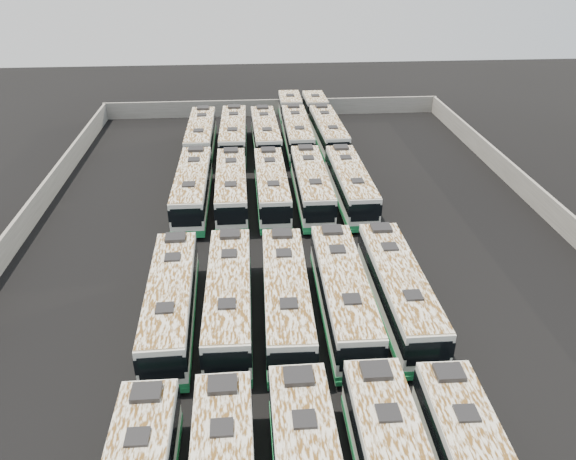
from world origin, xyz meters
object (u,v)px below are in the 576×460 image
at_px(bus_midfront_right, 343,294).
at_px(bus_midback_right, 311,185).
at_px(bus_midfront_center, 286,298).
at_px(bus_midback_far_left, 193,188).
at_px(bus_back_center, 266,135).
at_px(bus_back_far_left, 201,136).
at_px(bus_back_right, 295,124).
at_px(bus_midback_center, 272,187).
at_px(bus_midfront_left, 229,298).
at_px(bus_midback_far_right, 350,185).
at_px(bus_midback_left, 232,188).
at_px(bus_midfront_far_left, 171,302).
at_px(bus_back_far_right, 323,124).
at_px(bus_back_left, 234,135).
at_px(bus_midfront_far_right, 398,290).

distance_m(bus_midfront_right, bus_midback_right, 17.33).
xyz_separation_m(bus_midfront_center, bus_midback_far_left, (-7.15, 17.67, 0.02)).
height_order(bus_midfront_center, bus_back_center, bus_midfront_center).
xyz_separation_m(bus_midfront_center, bus_back_far_left, (-7.25, 32.10, 0.01)).
height_order(bus_midback_far_left, bus_back_center, bus_midback_far_left).
height_order(bus_midback_right, bus_back_right, bus_midback_right).
bearing_deg(bus_midback_far_left, bus_midback_center, -1.20).
distance_m(bus_midfront_right, bus_back_right, 35.68).
bearing_deg(bus_midfront_left, bus_back_far_left, 96.99).
relative_size(bus_midback_far_left, bus_midback_far_right, 1.02).
bearing_deg(bus_midback_left, bus_midback_center, -2.78).
bearing_deg(bus_back_right, bus_midback_far_right, -78.84).
height_order(bus_midfront_left, bus_midback_far_right, bus_midfront_left).
xyz_separation_m(bus_midfront_far_left, bus_midback_far_right, (14.42, 17.28, 0.00)).
xyz_separation_m(bus_midback_far_left, bus_back_far_left, (-0.10, 14.43, -0.01)).
distance_m(bus_back_center, bus_back_far_right, 8.05).
distance_m(bus_midback_far_right, bus_back_far_left, 20.60).
relative_size(bus_midfront_far_left, bus_back_far_right, 0.65).
relative_size(bus_midback_center, bus_back_far_right, 0.64).
distance_m(bus_midback_center, bus_back_far_left, 16.30).
height_order(bus_back_far_left, bus_back_right, bus_back_far_left).
distance_m(bus_midback_left, bus_back_left, 14.54).
bearing_deg(bus_midback_right, bus_back_far_left, 126.77).
xyz_separation_m(bus_midfront_far_right, bus_midback_far_left, (-14.45, 17.41, 0.01)).
distance_m(bus_midfront_far_left, bus_midfront_right, 10.88).
bearing_deg(bus_midback_far_left, bus_midback_left, -0.44).
bearing_deg(bus_midfront_center, bus_midback_far_left, 113.18).
relative_size(bus_midfront_far_right, bus_back_far_left, 1.00).
xyz_separation_m(bus_midfront_left, bus_midback_right, (7.20, 17.21, 0.01)).
relative_size(bus_midback_far_left, bus_midback_left, 1.04).
height_order(bus_midback_right, bus_back_far_right, bus_midback_right).
distance_m(bus_midback_far_left, bus_midback_far_right, 14.35).
bearing_deg(bus_midfront_far_right, bus_midback_right, 101.95).
bearing_deg(bus_back_far_right, bus_midback_far_right, -91.39).
distance_m(bus_midback_center, bus_back_left, 15.10).
xyz_separation_m(bus_midback_center, bus_midback_far_right, (7.23, -0.07, 0.03)).
height_order(bus_midfront_center, bus_midfront_far_right, bus_midfront_far_right).
bearing_deg(bus_back_far_left, bus_midback_far_left, -89.38).
height_order(bus_midfront_far_right, bus_back_right, bus_midfront_far_right).
bearing_deg(bus_back_far_left, bus_back_left, 1.17).
bearing_deg(bus_back_center, bus_back_far_left, 178.50).
distance_m(bus_midfront_right, bus_midback_center, 17.73).
bearing_deg(bus_midback_far_left, bus_midfront_right, -58.04).
distance_m(bus_midfront_far_left, bus_midback_far_left, 17.53).
distance_m(bus_midfront_center, bus_back_left, 32.36).
xyz_separation_m(bus_midfront_right, bus_back_far_left, (-10.92, 31.96, -0.01)).
bearing_deg(bus_midback_left, bus_back_right, 67.47).
bearing_deg(bus_midback_far_right, bus_back_far_right, 89.41).
distance_m(bus_midfront_right, bus_back_left, 32.83).
relative_size(bus_back_center, bus_back_right, 0.65).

